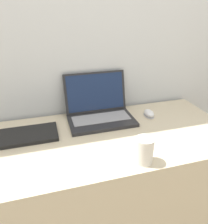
{
  "coord_description": "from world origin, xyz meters",
  "views": [
    {
      "loc": [
        -0.24,
        -0.62,
        1.38
      ],
      "look_at": [
        0.06,
        0.41,
        0.85
      ],
      "focal_mm": 35.0,
      "sensor_mm": 36.0,
      "label": 1
    }
  ],
  "objects_px": {
    "drink_cup": "(144,150)",
    "computer_mouse": "(149,114)",
    "external_keyboard": "(21,136)",
    "laptop": "(99,109)"
  },
  "relations": [
    {
      "from": "external_keyboard",
      "to": "computer_mouse",
      "type": "bearing_deg",
      "value": 2.86
    },
    {
      "from": "laptop",
      "to": "computer_mouse",
      "type": "height_order",
      "value": "laptop"
    },
    {
      "from": "external_keyboard",
      "to": "laptop",
      "type": "bearing_deg",
      "value": 12.14
    },
    {
      "from": "drink_cup",
      "to": "external_keyboard",
      "type": "relative_size",
      "value": 0.32
    },
    {
      "from": "laptop",
      "to": "computer_mouse",
      "type": "xyz_separation_m",
      "value": [
        0.3,
        -0.06,
        -0.04
      ]
    },
    {
      "from": "drink_cup",
      "to": "computer_mouse",
      "type": "xyz_separation_m",
      "value": [
        0.22,
        0.39,
        -0.04
      ]
    },
    {
      "from": "drink_cup",
      "to": "computer_mouse",
      "type": "height_order",
      "value": "drink_cup"
    },
    {
      "from": "laptop",
      "to": "external_keyboard",
      "type": "height_order",
      "value": "laptop"
    },
    {
      "from": "drink_cup",
      "to": "computer_mouse",
      "type": "distance_m",
      "value": 0.45
    },
    {
      "from": "drink_cup",
      "to": "laptop",
      "type": "bearing_deg",
      "value": 100.04
    }
  ]
}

